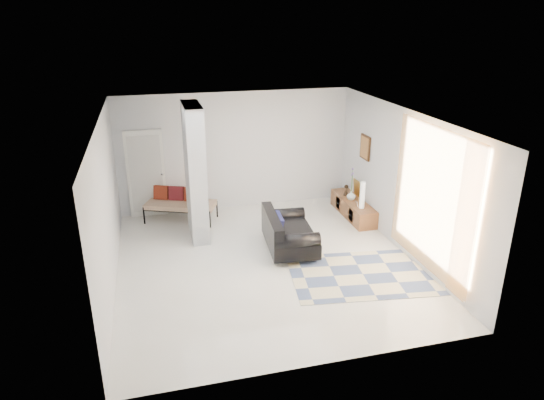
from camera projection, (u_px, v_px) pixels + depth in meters
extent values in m
plane|color=beige|center=(266.00, 262.00, 9.28)|extent=(6.00, 6.00, 0.00)
plane|color=white|center=(265.00, 117.00, 8.27)|extent=(6.00, 6.00, 0.00)
plane|color=silver|center=(236.00, 151.00, 11.48)|extent=(6.00, 0.00, 6.00)
plane|color=silver|center=(322.00, 274.00, 6.06)|extent=(6.00, 0.00, 6.00)
plane|color=silver|center=(107.00, 208.00, 8.13)|extent=(0.00, 6.00, 6.00)
plane|color=silver|center=(403.00, 181.00, 9.41)|extent=(0.00, 6.00, 6.00)
cube|color=#B0B5B8|center=(195.00, 172.00, 9.96)|extent=(0.35, 1.20, 2.80)
cube|color=white|center=(146.00, 174.00, 11.10)|extent=(0.85, 0.06, 2.04)
plane|color=#FFA943|center=(432.00, 200.00, 8.34)|extent=(0.00, 2.55, 2.55)
cube|color=#3D2310|center=(365.00, 147.00, 10.85)|extent=(0.04, 0.45, 0.55)
cube|color=brown|center=(353.00, 208.00, 11.33)|extent=(0.45, 1.73, 0.40)
cube|color=#3D2310|center=(351.00, 215.00, 10.93)|extent=(0.02, 0.23, 0.28)
cube|color=#3D2310|center=(338.00, 203.00, 11.63)|extent=(0.02, 0.23, 0.28)
cube|color=#BB9137|center=(357.00, 188.00, 11.44)|extent=(0.09, 0.32, 0.40)
cube|color=silver|center=(356.00, 204.00, 10.86)|extent=(0.04, 0.10, 0.12)
cylinder|color=silver|center=(278.00, 263.00, 9.14)|extent=(0.05, 0.05, 0.10)
cylinder|color=silver|center=(267.00, 235.00, 10.32)|extent=(0.05, 0.05, 0.10)
cylinder|color=silver|center=(315.00, 260.00, 9.26)|extent=(0.05, 0.05, 0.10)
cylinder|color=silver|center=(300.00, 232.00, 10.43)|extent=(0.05, 0.05, 0.10)
cube|color=black|center=(290.00, 238.00, 9.72)|extent=(1.03, 1.58, 0.30)
cube|color=black|center=(272.00, 224.00, 9.54)|extent=(0.32, 1.53, 0.36)
cylinder|color=black|center=(297.00, 241.00, 9.05)|extent=(0.88, 0.35, 0.28)
cylinder|color=black|center=(284.00, 215.00, 10.22)|extent=(0.88, 0.35, 0.28)
cube|color=black|center=(278.00, 222.00, 9.55)|extent=(0.18, 0.57, 0.31)
cylinder|color=black|center=(144.00, 216.00, 10.91)|extent=(0.04, 0.04, 0.40)
cylinder|color=black|center=(210.00, 220.00, 10.70)|extent=(0.04, 0.04, 0.40)
cylinder|color=black|center=(154.00, 205.00, 11.49)|extent=(0.04, 0.04, 0.40)
cylinder|color=black|center=(217.00, 209.00, 11.27)|extent=(0.04, 0.04, 0.40)
cube|color=beige|center=(181.00, 205.00, 11.03)|extent=(1.68, 1.20, 0.12)
cube|color=maroon|center=(161.00, 192.00, 11.16)|extent=(0.38, 0.28, 0.33)
cube|color=maroon|center=(176.00, 193.00, 11.11)|extent=(0.38, 0.28, 0.33)
cube|color=maroon|center=(192.00, 194.00, 11.06)|extent=(0.38, 0.28, 0.33)
cube|color=beige|center=(363.00, 274.00, 8.83)|extent=(2.82, 2.07, 0.01)
cylinder|color=white|center=(362.00, 195.00, 10.71)|extent=(0.11, 0.11, 0.60)
imported|color=white|center=(351.00, 195.00, 11.24)|extent=(0.23, 0.23, 0.21)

